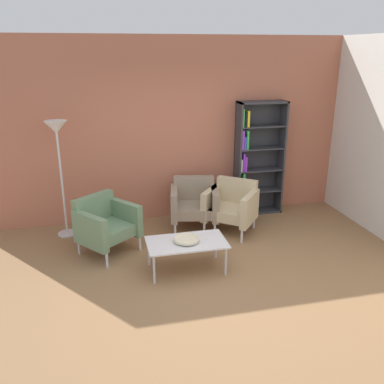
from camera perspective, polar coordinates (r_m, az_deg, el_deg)
ground_plane at (r=5.00m, az=3.30°, el=-13.42°), size 8.32×8.32×0.00m
brick_back_panel at (r=6.72m, az=-2.39°, el=8.54°), size 6.40×0.12×2.90m
bookshelf_tall at (r=7.00m, az=8.69°, el=4.51°), size 0.80×0.30×1.90m
coffee_table_low at (r=5.23m, az=-0.76°, el=-7.18°), size 1.00×0.56×0.40m
decorative_bowl at (r=5.20m, az=-0.76°, el=-6.52°), size 0.32×0.32×0.05m
armchair_corner_red at (r=6.44m, az=0.31°, el=-1.49°), size 0.83×0.78×0.78m
armchair_spare_guest at (r=5.81m, az=-11.93°, el=-4.30°), size 0.95×0.94×0.78m
armchair_near_window at (r=6.37m, az=5.50°, el=-1.83°), size 0.95×0.94×0.78m
floor_lamp_torchiere at (r=6.19m, az=-18.11°, el=6.68°), size 0.32×0.32×1.74m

